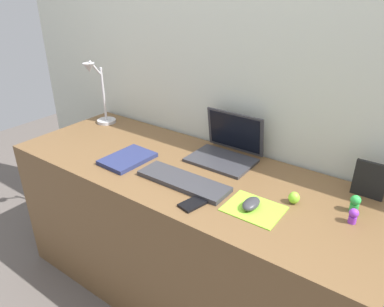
# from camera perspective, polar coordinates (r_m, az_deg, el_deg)

# --- Properties ---
(ground_plane) EXTENTS (6.00, 6.00, 0.00)m
(ground_plane) POSITION_cam_1_polar(r_m,az_deg,el_deg) (2.08, -0.87, -20.69)
(ground_plane) COLOR #59514C
(back_wall) EXTENTS (2.95, 0.05, 1.54)m
(back_wall) POSITION_cam_1_polar(r_m,az_deg,el_deg) (1.88, 5.59, 2.64)
(back_wall) COLOR beige
(back_wall) RESTS_ON ground_plane
(desk) EXTENTS (1.75, 0.65, 0.74)m
(desk) POSITION_cam_1_polar(r_m,az_deg,el_deg) (1.83, -0.95, -12.74)
(desk) COLOR brown
(desk) RESTS_ON ground_plane
(laptop) EXTENTS (0.30, 0.25, 0.21)m
(laptop) POSITION_cam_1_polar(r_m,az_deg,el_deg) (1.71, 5.65, 0.98)
(laptop) COLOR #333338
(laptop) RESTS_ON desk
(keyboard) EXTENTS (0.41, 0.13, 0.02)m
(keyboard) POSITION_cam_1_polar(r_m,az_deg,el_deg) (1.51, -1.41, -4.41)
(keyboard) COLOR #333338
(keyboard) RESTS_ON desk
(mousepad) EXTENTS (0.21, 0.17, 0.00)m
(mousepad) POSITION_cam_1_polar(r_m,az_deg,el_deg) (1.38, 9.83, -8.67)
(mousepad) COLOR #8CDB33
(mousepad) RESTS_ON desk
(mouse) EXTENTS (0.06, 0.10, 0.03)m
(mouse) POSITION_cam_1_polar(r_m,az_deg,el_deg) (1.37, 9.41, -7.91)
(mouse) COLOR #333338
(mouse) RESTS_ON mousepad
(cell_phone) EXTENTS (0.09, 0.14, 0.01)m
(cell_phone) POSITION_cam_1_polar(r_m,az_deg,el_deg) (1.38, 0.52, -7.83)
(cell_phone) COLOR black
(cell_phone) RESTS_ON desk
(desk_lamp) EXTENTS (0.11, 0.17, 0.38)m
(desk_lamp) POSITION_cam_1_polar(r_m,az_deg,el_deg) (2.14, -14.60, 8.96)
(desk_lamp) COLOR #B7B7BC
(desk_lamp) RESTS_ON desk
(notebook_pad) EXTENTS (0.18, 0.25, 0.02)m
(notebook_pad) POSITION_cam_1_polar(r_m,az_deg,el_deg) (1.72, -10.22, -0.81)
(notebook_pad) COLOR navy
(notebook_pad) RESTS_ON desk
(picture_frame) EXTENTS (0.12, 0.02, 0.15)m
(picture_frame) POSITION_cam_1_polar(r_m,az_deg,el_deg) (1.55, 26.47, -3.81)
(picture_frame) COLOR black
(picture_frame) RESTS_ON desk
(toy_figurine_green) EXTENTS (0.04, 0.04, 0.07)m
(toy_figurine_green) POSITION_cam_1_polar(r_m,az_deg,el_deg) (1.45, 24.55, -7.19)
(toy_figurine_green) COLOR green
(toy_figurine_green) RESTS_ON desk
(toy_figurine_purple) EXTENTS (0.03, 0.03, 0.06)m
(toy_figurine_purple) POSITION_cam_1_polar(r_m,az_deg,el_deg) (1.39, 24.32, -8.97)
(toy_figurine_purple) COLOR purple
(toy_figurine_purple) RESTS_ON desk
(toy_figurine_lime) EXTENTS (0.04, 0.04, 0.05)m
(toy_figurine_lime) POSITION_cam_1_polar(r_m,az_deg,el_deg) (1.43, 15.95, -6.79)
(toy_figurine_lime) COLOR #8CDB33
(toy_figurine_lime) RESTS_ON desk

